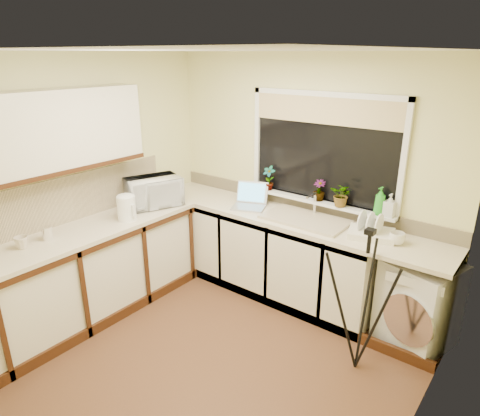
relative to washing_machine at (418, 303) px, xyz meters
name	(u,v)px	position (x,y,z in m)	size (l,w,h in m)	color
floor	(210,353)	(-1.33, -1.24, -0.39)	(3.20, 3.20, 0.00)	brown
ceiling	(201,50)	(-1.33, -1.24, 2.06)	(3.20, 3.20, 0.00)	white
wall_back	(304,178)	(-1.33, 0.26, 0.84)	(3.20, 3.20, 0.00)	beige
wall_front	(7,309)	(-1.33, -2.74, 0.84)	(3.20, 3.20, 0.00)	beige
wall_left	(85,184)	(-2.93, -1.24, 0.84)	(3.00, 3.00, 0.00)	beige
wall_right	(424,287)	(0.27, -1.24, 0.84)	(3.00, 3.00, 0.00)	beige
base_cabinet_back	(260,250)	(-1.65, -0.04, 0.04)	(2.55, 0.60, 0.86)	silver
base_cabinet_left	(86,277)	(-2.63, -1.54, 0.04)	(0.54, 2.40, 0.86)	silver
worktop_back	(288,218)	(-1.33, -0.04, 0.49)	(3.20, 0.60, 0.04)	beige
worktop_left	(80,233)	(-2.63, -1.54, 0.49)	(0.60, 2.40, 0.04)	beige
upper_cabinet	(40,134)	(-2.77, -1.69, 1.41)	(0.28, 1.90, 0.70)	silver
splashback_left	(58,202)	(-2.91, -1.54, 0.74)	(0.02, 2.40, 0.45)	beige
splashback_back	(302,202)	(-1.33, 0.25, 0.58)	(3.20, 0.02, 0.14)	beige
window_glass	(323,150)	(-1.13, 0.24, 1.16)	(1.50, 0.02, 1.00)	black
window_blind	(325,111)	(-1.13, 0.22, 1.54)	(1.50, 0.02, 0.25)	tan
windowsill	(317,201)	(-1.13, 0.19, 0.65)	(1.60, 0.14, 0.03)	white
sink	(305,219)	(-1.13, -0.04, 0.52)	(0.82, 0.46, 0.03)	tan
faucet	(315,204)	(-1.13, 0.14, 0.63)	(0.03, 0.03, 0.24)	silver
washing_machine	(418,303)	(0.00, 0.00, 0.00)	(0.55, 0.53, 0.78)	silver
laptop	(250,200)	(-1.80, -0.03, 0.57)	(0.43, 0.43, 0.24)	#A3A2AA
kettle	(126,208)	(-2.51, -1.09, 0.63)	(0.18, 0.18, 0.24)	white
dish_rack	(371,234)	(-0.47, -0.03, 0.54)	(0.39, 0.29, 0.06)	silver
tripod	(362,302)	(-0.27, -0.64, 0.23)	(0.61, 0.61, 1.23)	black
steel_jar	(47,233)	(-2.68, -1.81, 0.57)	(0.09, 0.09, 0.12)	white
microwave	(154,192)	(-2.63, -0.63, 0.66)	(0.55, 0.37, 0.30)	white
plant_a	(269,178)	(-1.70, 0.16, 0.79)	(0.14, 0.09, 0.26)	#999999
plant_c	(319,190)	(-1.11, 0.18, 0.77)	(0.12, 0.12, 0.21)	#999999
plant_d	(342,195)	(-0.86, 0.15, 0.78)	(0.21, 0.18, 0.23)	#999999
soap_bottle_green	(380,201)	(-0.49, 0.16, 0.79)	(0.10, 0.10, 0.26)	green
soap_bottle_clear	(390,205)	(-0.40, 0.17, 0.77)	(0.09, 0.10, 0.21)	#999999
cup_back	(397,238)	(-0.24, -0.05, 0.56)	(0.13, 0.13, 0.11)	silver
cup_left	(22,243)	(-2.68, -2.04, 0.56)	(0.11, 0.11, 0.10)	beige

